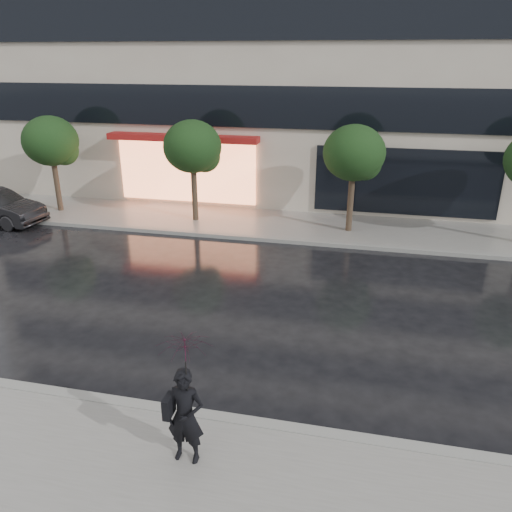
# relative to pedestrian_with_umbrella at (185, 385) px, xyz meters

# --- Properties ---
(ground) EXTENTS (120.00, 120.00, 0.00)m
(ground) POSITION_rel_pedestrian_with_umbrella_xyz_m (-1.06, 2.06, -1.56)
(ground) COLOR black
(ground) RESTS_ON ground
(sidewalk_near) EXTENTS (60.00, 4.50, 0.12)m
(sidewalk_near) POSITION_rel_pedestrian_with_umbrella_xyz_m (-1.06, -1.19, -1.50)
(sidewalk_near) COLOR slate
(sidewalk_near) RESTS_ON ground
(sidewalk_far) EXTENTS (60.00, 3.50, 0.12)m
(sidewalk_far) POSITION_rel_pedestrian_with_umbrella_xyz_m (-1.06, 12.31, -1.50)
(sidewalk_far) COLOR slate
(sidewalk_far) RESTS_ON ground
(curb_near) EXTENTS (60.00, 0.25, 0.14)m
(curb_near) POSITION_rel_pedestrian_with_umbrella_xyz_m (-1.06, 1.06, -1.49)
(curb_near) COLOR gray
(curb_near) RESTS_ON ground
(curb_far) EXTENTS (60.00, 0.25, 0.14)m
(curb_far) POSITION_rel_pedestrian_with_umbrella_xyz_m (-1.06, 10.56, -1.49)
(curb_far) COLOR gray
(curb_far) RESTS_ON ground
(tree_far_west) EXTENTS (2.20, 2.20, 3.99)m
(tree_far_west) POSITION_rel_pedestrian_with_umbrella_xyz_m (-10.00, 12.09, 1.37)
(tree_far_west) COLOR #33261C
(tree_far_west) RESTS_ON ground
(tree_mid_west) EXTENTS (2.20, 2.20, 3.99)m
(tree_mid_west) POSITION_rel_pedestrian_with_umbrella_xyz_m (-4.00, 12.09, 1.37)
(tree_mid_west) COLOR #33261C
(tree_mid_west) RESTS_ON ground
(tree_mid_east) EXTENTS (2.20, 2.20, 3.99)m
(tree_mid_east) POSITION_rel_pedestrian_with_umbrella_xyz_m (2.00, 12.09, 1.37)
(tree_mid_east) COLOR #33261C
(tree_mid_east) RESTS_ON ground
(pedestrian_with_umbrella) EXTENTS (0.84, 0.86, 2.27)m
(pedestrian_with_umbrella) POSITION_rel_pedestrian_with_umbrella_xyz_m (0.00, 0.00, 0.00)
(pedestrian_with_umbrella) COLOR black
(pedestrian_with_umbrella) RESTS_ON sidewalk_near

